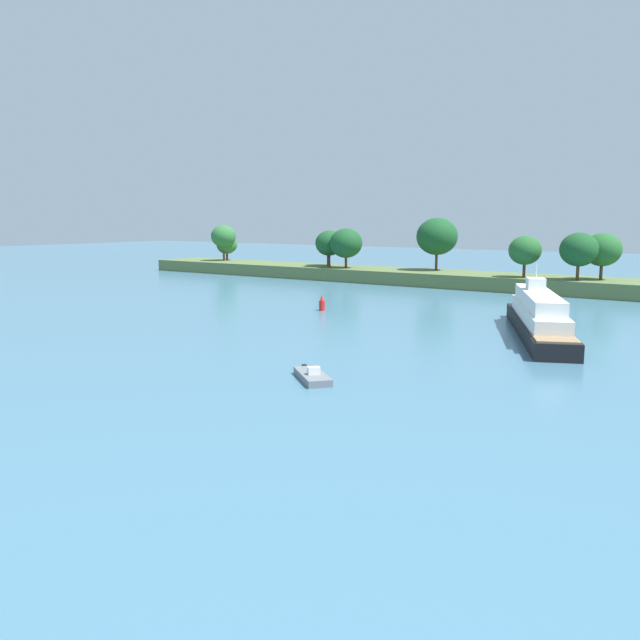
{
  "coord_description": "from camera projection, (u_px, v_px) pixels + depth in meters",
  "views": [
    {
      "loc": [
        49.62,
        -21.7,
        10.9
      ],
      "look_at": [
        14.07,
        29.25,
        1.2
      ],
      "focal_mm": 36.64,
      "sensor_mm": 36.0,
      "label": 1
    }
  ],
  "objects": [
    {
      "name": "treeline_island",
      "position": [
        380.0,
        264.0,
        113.74
      ],
      "size": [
        97.58,
        11.29,
        10.99
      ],
      "color": "#566B3D",
      "rests_on": "ground"
    },
    {
      "name": "white_riverboat",
      "position": [
        538.0,
        317.0,
        61.22
      ],
      "size": [
        13.18,
        23.77,
        6.54
      ],
      "color": "black",
      "rests_on": "ground"
    },
    {
      "name": "fishing_skiff",
      "position": [
        312.0,
        376.0,
        44.41
      ],
      "size": [
        4.5,
        4.17,
        0.99
      ],
      "color": "slate",
      "rests_on": "ground"
    },
    {
      "name": "channel_buoy_red",
      "position": [
        322.0,
        304.0,
        77.8
      ],
      "size": [
        0.7,
        0.7,
        1.9
      ],
      "color": "red",
      "rests_on": "ground"
    }
  ]
}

